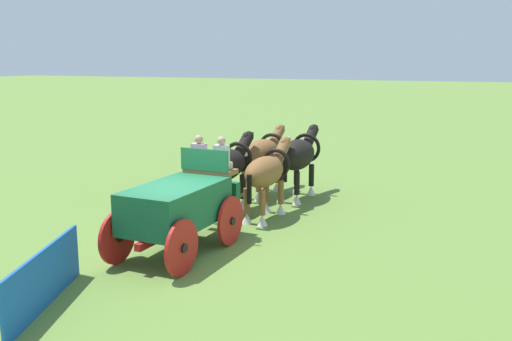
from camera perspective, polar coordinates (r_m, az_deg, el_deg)
The scene contains 7 objects.
ground_plane at distance 13.65m, azimuth -7.95°, elevation -8.30°, with size 220.00×220.00×0.00m, color olive.
show_wagon at distance 13.45m, azimuth -7.67°, elevation -3.42°, with size 5.75×1.97×2.61m.
draft_horse_rear_near at distance 16.71m, azimuth -3.03°, elevation 0.41°, with size 3.09×1.03×2.28m.
draft_horse_rear_off at distance 16.19m, azimuth 1.07°, elevation -0.24°, with size 2.97×0.96×2.18m.
draft_horse_lead_near at distance 19.02m, azimuth 0.64°, elevation 1.59°, with size 3.20×1.07×2.22m.
draft_horse_lead_off at distance 18.52m, azimuth 4.30°, elevation 1.50°, with size 3.02×1.07×2.29m.
sponsor_banner at distance 11.31m, azimuth -20.58°, elevation -10.17°, with size 3.20×0.06×1.10m, color #1959B2.
Camera 1 is at (-11.04, -6.61, 4.54)m, focal length 39.61 mm.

